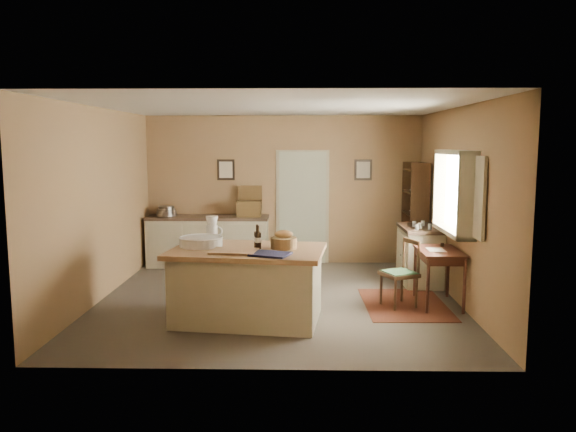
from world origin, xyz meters
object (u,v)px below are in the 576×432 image
sideboard (209,239)px  desk_chair (399,274)px  right_cabinet (420,254)px  work_island (247,282)px  writing_desk (439,257)px  shelving_unit (417,216)px

sideboard → desk_chair: 3.91m
right_cabinet → work_island: bearing=-142.6°
sideboard → right_cabinet: sideboard is taller
right_cabinet → writing_desk: bearing=-90.0°
writing_desk → right_cabinet: size_ratio=0.86×
work_island → sideboard: 3.30m
sideboard → work_island: bearing=-72.5°
sideboard → writing_desk: sideboard is taller
desk_chair → right_cabinet: right_cabinet is taller
work_island → shelving_unit: bearing=54.7°
sideboard → right_cabinet: (3.54, -1.20, -0.02)m
work_island → right_cabinet: bearing=44.6°
writing_desk → desk_chair: bearing=-170.6°
desk_chair → right_cabinet: size_ratio=0.85×
work_island → shelving_unit: shelving_unit is taller
writing_desk → desk_chair: 0.60m
work_island → right_cabinet: 3.21m
work_island → writing_desk: work_island is taller
desk_chair → shelving_unit: (0.70, 2.32, 0.49)m
writing_desk → work_island: bearing=-164.1°
right_cabinet → shelving_unit: size_ratio=0.56×
writing_desk → desk_chair: desk_chair is taller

